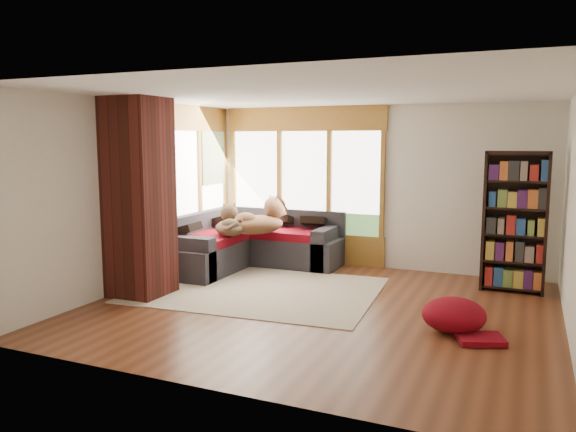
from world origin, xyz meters
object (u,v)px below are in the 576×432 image
Objects in this scene: bookshelf at (515,222)px; pouf at (454,314)px; dog_brindle at (230,226)px; area_rug at (259,290)px; brick_chimney at (139,198)px; dog_tan at (261,221)px; sectional_sofa at (243,248)px.

pouf is (-0.52, -1.98, -0.76)m from bookshelf.
bookshelf is 4.11m from dog_brindle.
pouf is at bearing -14.07° from area_rug.
dog_brindle is (-4.07, -0.53, -0.22)m from bookshelf.
brick_chimney is 1.74m from dog_brindle.
dog_tan is (-0.48, 1.08, 0.79)m from area_rug.
bookshelf is (3.20, 1.31, 0.95)m from area_rug.
brick_chimney is 2.51× the size of dog_tan.
area_rug is at bearing -157.74° from bookshelf.
area_rug is at bearing 30.94° from brick_chimney.
area_rug is at bearing 165.93° from pouf.
sectional_sofa is 2.64× the size of dog_brindle.
bookshelf is 3.69m from dog_tan.
pouf is (2.68, -0.67, 0.19)m from area_rug.
sectional_sofa is at bearing -29.34° from dog_brindle.
area_rug is at bearing -163.42° from dog_brindle.
dog_brindle is (-0.39, -0.31, -0.05)m from dog_tan.
dog_tan is (0.41, -0.16, 0.49)m from sectional_sofa.
sectional_sofa is 0.64m from dog_brindle.
brick_chimney is 2.14m from dog_tan.
brick_chimney reaches higher than pouf.
bookshelf is (4.09, 0.07, 0.65)m from sectional_sofa.
pouf is 0.82× the size of dog_brindle.
dog_tan is at bearing 65.60° from brick_chimney.
brick_chimney is 1.36× the size of bookshelf.
pouf is 0.65× the size of dog_tan.
bookshelf reaches higher than area_rug.
dog_brindle is (-3.56, 1.45, 0.54)m from pouf.
dog_tan reaches higher than dog_brindle.
brick_chimney reaches higher than dog_tan.
dog_tan is (0.86, 1.89, -0.51)m from brick_chimney.
dog_tan reaches higher than pouf.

